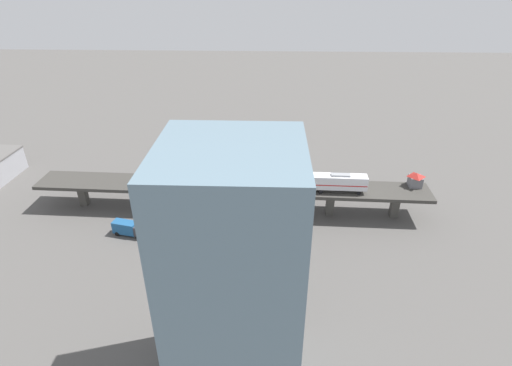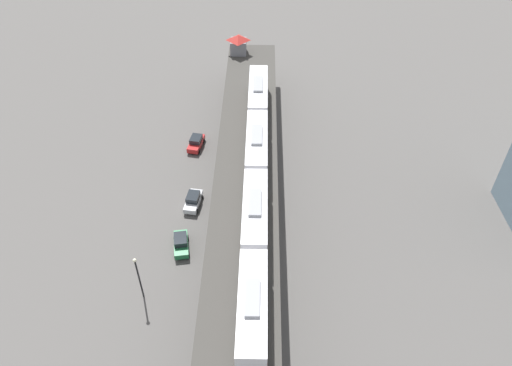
# 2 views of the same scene
# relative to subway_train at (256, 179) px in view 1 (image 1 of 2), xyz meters

# --- Properties ---
(ground_plane) EXTENTS (400.00, 400.00, 0.00)m
(ground_plane) POSITION_rel_subway_train_xyz_m (1.60, 6.03, -9.47)
(ground_plane) COLOR #514F4C
(elevated_viaduct) EXTENTS (11.42, 92.23, 6.93)m
(elevated_viaduct) POSITION_rel_subway_train_xyz_m (1.59, 5.87, -3.50)
(elevated_viaduct) COLOR #393733
(elevated_viaduct) RESTS_ON ground
(subway_train) EXTENTS (4.47, 49.87, 4.45)m
(subway_train) POSITION_rel_subway_train_xyz_m (0.00, 0.00, 0.00)
(subway_train) COLOR silver
(subway_train) RESTS_ON elevated_viaduct
(signal_hut) EXTENTS (3.32, 3.32, 3.40)m
(signal_hut) POSITION_rel_subway_train_xyz_m (2.59, -36.84, -0.74)
(signal_hut) COLOR slate
(signal_hut) RESTS_ON elevated_viaduct
(street_car_silver) EXTENTS (2.51, 4.64, 1.89)m
(street_car_silver) POSITION_rel_subway_train_xyz_m (8.84, -4.75, -8.53)
(street_car_silver) COLOR #B7BABF
(street_car_silver) RESTS_ON ground
(street_car_red) EXTENTS (2.70, 4.68, 1.89)m
(street_car_red) POSITION_rel_subway_train_xyz_m (9.42, -18.19, -8.53)
(street_car_red) COLOR #AD1E1E
(street_car_red) RESTS_ON ground
(street_car_green) EXTENTS (2.38, 4.59, 1.89)m
(street_car_green) POSITION_rel_subway_train_xyz_m (9.80, 3.19, -8.53)
(street_car_green) COLOR #1E6638
(street_car_green) RESTS_ON ground
(delivery_truck) EXTENTS (3.80, 7.52, 3.20)m
(delivery_truck) POSITION_rel_subway_train_xyz_m (-9.30, 27.52, -7.71)
(delivery_truck) COLOR #333338
(delivery_truck) RESTS_ON ground
(street_lamp) EXTENTS (0.44, 0.44, 6.94)m
(street_lamp) POSITION_rel_subway_train_xyz_m (13.63, 10.68, -5.36)
(street_lamp) COLOR black
(street_lamp) RESTS_ON ground
(office_tower) EXTENTS (16.00, 16.00, 36.00)m
(office_tower) POSITION_rel_subway_train_xyz_m (-42.62, 1.15, 8.53)
(office_tower) COLOR slate
(office_tower) RESTS_ON ground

